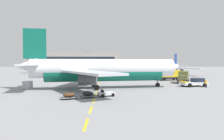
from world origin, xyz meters
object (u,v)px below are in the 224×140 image
at_px(airliner_foreground, 102,70).
at_px(airliner_far_center, 170,68).
at_px(uld_cargo_container, 28,85).
at_px(fuel_service_truck, 170,75).
at_px(pushback_tug, 194,82).
at_px(ground_crew_worker, 206,83).
at_px(airliner_mid_left, 51,67).
at_px(ground_power_truck, 183,77).
at_px(baggage_train, 88,94).

bearing_deg(airliner_foreground, airliner_far_center, 58.22).
bearing_deg(airliner_far_center, airliner_foreground, -121.78).
bearing_deg(uld_cargo_container, fuel_service_truck, 29.45).
relative_size(pushback_tug, fuel_service_truck, 0.88).
bearing_deg(airliner_foreground, ground_crew_worker, 2.09).
relative_size(airliner_mid_left, uld_cargo_container, 15.57).
bearing_deg(pushback_tug, airliner_mid_left, 129.02).
bearing_deg(airliner_foreground, airliner_mid_left, 113.04).
bearing_deg(ground_power_truck, airliner_mid_left, 133.38).
bearing_deg(fuel_service_truck, ground_power_truck, -82.54).
bearing_deg(ground_crew_worker, pushback_tug, 120.16).
relative_size(airliner_foreground, uld_cargo_container, 19.96).
xyz_separation_m(fuel_service_truck, ground_crew_worker, (2.29, -19.26, -0.62)).
distance_m(pushback_tug, airliner_far_center, 41.41).
bearing_deg(fuel_service_truck, ground_crew_worker, -83.22).
height_order(airliner_far_center, baggage_train, airliner_far_center).
xyz_separation_m(airliner_far_center, ground_crew_worker, (-4.79, -43.44, -2.02)).
height_order(airliner_foreground, uld_cargo_container, airliner_foreground).
xyz_separation_m(airliner_foreground, ground_power_truck, (21.49, 11.39, -2.30)).
distance_m(baggage_train, uld_cargo_container, 17.99).
height_order(pushback_tug, ground_crew_worker, pushback_tug).
bearing_deg(airliner_foreground, uld_cargo_container, -179.44).
distance_m(airliner_mid_left, uld_cargo_container, 63.21).
relative_size(pushback_tug, baggage_train, 0.77).
xyz_separation_m(baggage_train, uld_cargo_container, (-13.60, 11.78, 0.28)).
relative_size(airliner_far_center, ground_crew_worker, 14.03).
xyz_separation_m(pushback_tug, uld_cargo_container, (-36.65, -3.54, -0.10)).
xyz_separation_m(pushback_tug, airliner_far_center, (6.28, 40.88, 2.14)).
distance_m(airliner_foreground, ground_crew_worker, 22.84).
xyz_separation_m(ground_power_truck, ground_crew_worker, (1.15, -10.56, -0.62)).
xyz_separation_m(airliner_far_center, baggage_train, (-29.33, -56.20, -2.52)).
bearing_deg(baggage_train, ground_power_truck, 44.92).
relative_size(pushback_tug, uld_cargo_container, 3.72).
height_order(airliner_far_center, ground_crew_worker, airliner_far_center).
bearing_deg(airliner_far_center, airliner_mid_left, 161.70).
relative_size(pushback_tug, ground_power_truck, 0.88).
height_order(ground_power_truck, ground_crew_worker, ground_power_truck).
bearing_deg(baggage_train, pushback_tug, 33.62).
bearing_deg(pushback_tug, airliner_far_center, 81.26).
relative_size(pushback_tug, airliner_mid_left, 0.24).
bearing_deg(ground_power_truck, uld_cargo_container, -162.68).
distance_m(airliner_foreground, airliner_far_center, 52.09).
xyz_separation_m(airliner_foreground, ground_crew_worker, (22.64, 0.83, -2.92)).
xyz_separation_m(airliner_mid_left, airliner_far_center, (53.83, -17.80, -0.06)).
height_order(fuel_service_truck, uld_cargo_container, fuel_service_truck).
bearing_deg(fuel_service_truck, airliner_foreground, -135.37).
bearing_deg(ground_power_truck, fuel_service_truck, 97.46).
bearing_deg(pushback_tug, ground_crew_worker, -59.84).
bearing_deg(baggage_train, uld_cargo_container, 139.09).
relative_size(airliner_far_center, ground_power_truck, 3.40).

